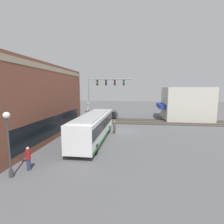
{
  "coord_description": "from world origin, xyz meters",
  "views": [
    {
      "loc": [
        -24.2,
        -1.84,
        5.94
      ],
      "look_at": [
        4.69,
        2.0,
        2.05
      ],
      "focal_mm": 28.0,
      "sensor_mm": 36.0,
      "label": 1
    }
  ],
  "objects": [
    {
      "name": "pedestrian_near_bus",
      "position": [
        -1.56,
        0.83,
        0.86
      ],
      "size": [
        0.34,
        0.34,
        1.7
      ],
      "color": "#473828",
      "rests_on": "ground"
    },
    {
      "name": "pedestrian_by_lamp",
      "position": [
        -12.96,
        5.81,
        0.91
      ],
      "size": [
        0.34,
        0.34,
        1.78
      ],
      "color": "#2D3351",
      "rests_on": "ground"
    },
    {
      "name": "crossing_signal",
      "position": [
        3.36,
        5.7,
        2.3
      ],
      "size": [
        1.41,
        1.18,
        3.81
      ],
      "color": "gray",
      "rests_on": "ground"
    },
    {
      "name": "parked_car_black",
      "position": [
        10.99,
        2.8,
        0.66
      ],
      "size": [
        4.49,
        1.82,
        1.42
      ],
      "color": "black",
      "rests_on": "ground"
    },
    {
      "name": "streetlamp",
      "position": [
        -14.08,
        6.38,
        2.68
      ],
      "size": [
        0.44,
        0.44,
        4.47
      ],
      "color": "#38383A",
      "rests_on": "ground"
    },
    {
      "name": "city_bus",
      "position": [
        -5.14,
        2.8,
        1.71
      ],
      "size": [
        11.87,
        2.59,
        3.08
      ],
      "color": "white",
      "rests_on": "ground"
    },
    {
      "name": "brick_building",
      "position": [
        -4.85,
        13.02,
        4.36
      ],
      "size": [
        19.07,
        11.12,
        8.72
      ],
      "color": "brown",
      "rests_on": "ground"
    },
    {
      "name": "ground_plane",
      "position": [
        0.0,
        0.0,
        0.0
      ],
      "size": [
        120.0,
        120.0,
        0.0
      ],
      "primitive_type": "plane",
      "color": "#565659"
    },
    {
      "name": "shop_building",
      "position": [
        11.26,
        -11.54,
        3.1
      ],
      "size": [
        8.1,
        9.35,
        6.22
      ],
      "color": "beige",
      "rests_on": "ground"
    },
    {
      "name": "traffic_signal_gantry",
      "position": [
        4.91,
        3.71,
        5.92
      ],
      "size": [
        0.42,
        7.51,
        7.89
      ],
      "color": "gray",
      "rests_on": "ground"
    },
    {
      "name": "rail_track_near",
      "position": [
        6.0,
        0.0,
        0.03
      ],
      "size": [
        2.6,
        60.0,
        0.15
      ],
      "color": "#332D28",
      "rests_on": "ground"
    },
    {
      "name": "rail_track_far",
      "position": [
        9.2,
        0.0,
        0.03
      ],
      "size": [
        2.6,
        60.0,
        0.15
      ],
      "color": "#332D28",
      "rests_on": "ground"
    }
  ]
}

